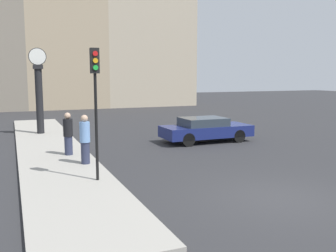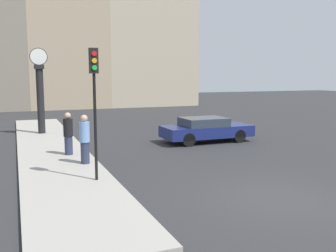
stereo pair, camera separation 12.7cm
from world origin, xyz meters
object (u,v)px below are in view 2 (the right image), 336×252
at_px(sedan_car, 206,129).
at_px(pedestrian_black_jacket, 68,134).
at_px(street_clock, 40,93).
at_px(traffic_light_near, 94,87).
at_px(pedestrian_blue_stripe, 85,139).

xyz_separation_m(sedan_car, pedestrian_black_jacket, (-7.08, -1.23, 0.36)).
bearing_deg(street_clock, traffic_light_near, -85.10).
bearing_deg(sedan_car, pedestrian_black_jacket, -170.16).
xyz_separation_m(street_clock, pedestrian_black_jacket, (0.63, -6.58, -1.39)).
bearing_deg(pedestrian_black_jacket, street_clock, 95.48).
xyz_separation_m(sedan_car, pedestrian_blue_stripe, (-6.73, -3.09, 0.40)).
distance_m(traffic_light_near, pedestrian_blue_stripe, 3.09).
height_order(sedan_car, pedestrian_blue_stripe, pedestrian_blue_stripe).
distance_m(sedan_car, traffic_light_near, 9.02).
xyz_separation_m(traffic_light_near, pedestrian_blue_stripe, (0.06, 2.36, -1.99)).
bearing_deg(street_clock, pedestrian_black_jacket, -84.52).
relative_size(sedan_car, traffic_light_near, 1.14).
bearing_deg(pedestrian_black_jacket, traffic_light_near, -86.00).
relative_size(traffic_light_near, pedestrian_black_jacket, 2.32).
relative_size(sedan_car, street_clock, 0.97).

